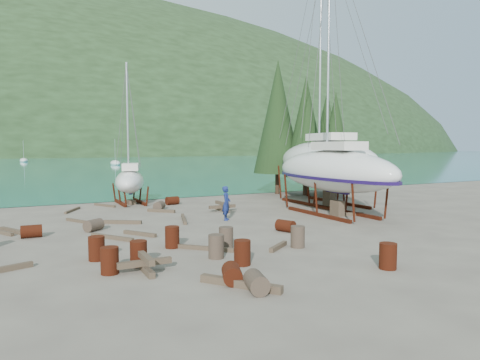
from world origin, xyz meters
name	(u,v)px	position (x,y,z in m)	size (l,w,h in m)	color
ground	(237,236)	(0.00, 0.00, 0.00)	(600.00, 600.00, 0.00)	#594F46
bay_water	(34,152)	(0.00, 315.00, 0.01)	(700.00, 700.00, 0.00)	#1A7E82
far_hill	(34,152)	(0.00, 320.00, 0.00)	(800.00, 360.00, 110.00)	black
far_house_right	(112,149)	(30.00, 190.00, 2.92)	(6.60, 5.60, 5.60)	beige
cypress_near_right	(306,126)	(12.50, 12.00, 5.79)	(3.60, 3.60, 10.00)	black
cypress_mid_right	(335,137)	(14.00, 10.00, 4.92)	(3.06, 3.06, 8.50)	black
cypress_back_left	(278,117)	(11.00, 14.00, 6.66)	(4.14, 4.14, 11.50)	black
cypress_far_right	(327,134)	(15.50, 13.00, 5.21)	(3.24, 3.24, 9.00)	black
moored_boat_mid	(115,163)	(10.00, 80.00, 0.39)	(2.00, 5.00, 6.05)	silver
moored_boat_far	(24,161)	(-8.00, 110.00, 0.39)	(2.00, 5.00, 6.05)	silver
large_sailboat_near	(332,170)	(7.86, 2.83, 2.71)	(3.55, 10.77, 16.78)	silver
large_sailboat_far	(324,161)	(10.23, 6.60, 3.14)	(5.50, 12.57, 19.22)	silver
small_sailboat_shore	(130,181)	(-1.88, 13.38, 1.67)	(3.60, 6.60, 10.09)	silver
worker	(226,203)	(1.35, 4.00, 0.96)	(0.70, 0.46, 1.91)	navy
drum_0	(139,253)	(-5.30, -2.93, 0.44)	(0.58, 0.58, 0.88)	#4E150D
drum_1	(256,282)	(-3.00, -7.14, 0.29)	(0.58, 0.58, 0.88)	#2D2823
drum_2	(31,231)	(-8.48, 3.88, 0.29)	(0.58, 0.58, 0.88)	#4E150D
drum_3	(242,253)	(-2.06, -4.47, 0.44)	(0.58, 0.58, 0.88)	#4E150D
drum_4	(172,201)	(0.67, 11.53, 0.29)	(0.58, 0.58, 0.88)	#4E150D
drum_5	(226,238)	(-1.53, -2.04, 0.44)	(0.58, 0.58, 0.88)	#2D2823
drum_6	(286,226)	(2.49, -0.28, 0.29)	(0.58, 0.58, 0.88)	#4E150D
drum_7	(388,256)	(2.10, -7.13, 0.44)	(0.58, 0.58, 0.88)	#4E150D
drum_10	(97,248)	(-6.47, -1.50, 0.44)	(0.58, 0.58, 0.88)	#4E150D
drum_11	(159,206)	(-0.92, 9.36, 0.29)	(0.58, 0.58, 0.88)	#2D2823
drum_12	(232,274)	(-3.25, -6.08, 0.29)	(0.58, 0.58, 0.88)	#4E150D
drum_13	(110,260)	(-6.36, -3.42, 0.44)	(0.58, 0.58, 0.88)	#4E150D
drum_14	(172,237)	(-3.42, -0.90, 0.44)	(0.58, 0.58, 0.88)	#4E150D
drum_15	(94,225)	(-5.74, 4.17, 0.29)	(0.58, 0.58, 0.88)	#2D2823
drum_16	(216,246)	(-2.49, -3.21, 0.44)	(0.58, 0.58, 0.88)	#2D2823
drum_17	(298,237)	(1.17, -3.18, 0.44)	(0.58, 0.58, 0.88)	#2D2823
timber_0	(73,210)	(-5.97, 11.46, 0.07)	(0.14, 2.37, 0.14)	brown
timber_1	(349,214)	(8.51, 2.06, 0.10)	(0.19, 1.76, 0.19)	brown
timber_2	(14,231)	(-9.20, 5.43, 0.09)	(0.19, 2.32, 0.19)	brown
timber_4	(140,234)	(-4.00, 2.11, 0.09)	(0.17, 1.89, 0.17)	brown
timber_5	(201,248)	(-2.51, -1.78, 0.08)	(0.16, 2.78, 0.16)	brown
timber_6	(161,211)	(-1.06, 8.49, 0.10)	(0.19, 1.89, 0.19)	brown
timber_7	(278,247)	(0.34, -3.02, 0.09)	(0.17, 1.55, 0.17)	brown
timber_8	(122,222)	(-4.08, 5.51, 0.09)	(0.19, 2.08, 0.19)	brown
timber_9	(105,205)	(-3.76, 12.81, 0.08)	(0.15, 2.15, 0.15)	brown
timber_10	(184,219)	(-0.80, 5.03, 0.08)	(0.16, 2.88, 0.16)	brown
timber_12	(112,237)	(-5.31, 1.87, 0.08)	(0.17, 2.45, 0.17)	brown
timber_15	(82,222)	(-5.99, 6.82, 0.07)	(0.15, 2.61, 0.15)	brown
timber_16	(240,284)	(-3.21, -6.56, 0.11)	(0.23, 2.62, 0.23)	brown
timber_pile_fore	(145,263)	(-5.29, -3.71, 0.30)	(1.80, 1.80, 0.60)	brown
timber_pile_aft	(222,207)	(2.52, 7.08, 0.30)	(1.80, 1.80, 0.60)	brown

